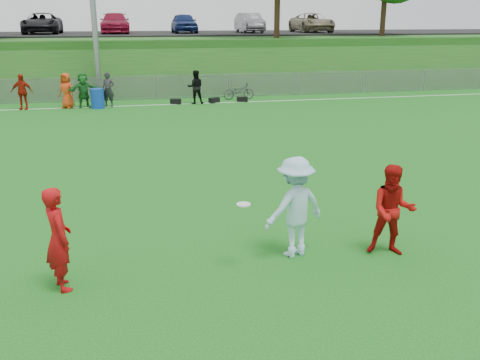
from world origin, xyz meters
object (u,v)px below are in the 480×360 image
object	(u,v)px
player_blue	(295,207)
player_red_left	(58,239)
player_red_center	(393,211)
frisbee	(243,204)
recycling_bin	(97,99)
bicycle	(239,91)

from	to	relation	value
player_blue	player_red_left	bearing A→B (deg)	-12.46
player_red_center	frisbee	size ratio (longest dim) A/B	7.01
player_red_center	recycling_bin	bearing A→B (deg)	128.63
player_red_left	recycling_bin	bearing A→B (deg)	-20.98
player_blue	frisbee	bearing A→B (deg)	0.08
player_red_left	recycling_bin	size ratio (longest dim) A/B	1.83
frisbee	bicycle	distance (m)	20.25
player_blue	recycling_bin	world-z (taller)	player_blue
player_red_center	frisbee	distance (m)	2.85
frisbee	recycling_bin	xyz separation A→B (m)	(-3.11, 18.39, -0.73)
recycling_bin	player_red_center	bearing A→B (deg)	-72.10
player_red_left	frisbee	world-z (taller)	player_red_left
bicycle	player_red_left	bearing A→B (deg)	158.40
player_red_center	recycling_bin	world-z (taller)	player_red_center
player_red_center	player_blue	bearing A→B (deg)	-170.37
recycling_bin	bicycle	world-z (taller)	recycling_bin
frisbee	bicycle	size ratio (longest dim) A/B	0.15
player_red_left	bicycle	xyz separation A→B (m)	(7.30, 19.85, -0.43)
player_red_left	player_blue	world-z (taller)	player_blue
bicycle	player_blue	bearing A→B (deg)	169.31
bicycle	player_red_center	bearing A→B (deg)	174.56
player_red_left	recycling_bin	world-z (taller)	player_red_left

